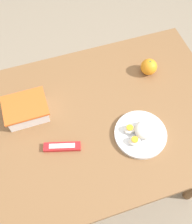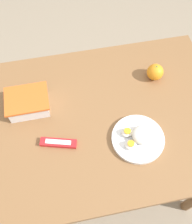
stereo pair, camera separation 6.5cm
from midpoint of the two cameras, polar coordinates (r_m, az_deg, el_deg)
name	(u,v)px [view 2 (the right image)]	position (r m, az deg, el deg)	size (l,w,h in m)	color
ground_plane	(96,171)	(1.86, 1.13, -12.84)	(10.00, 10.00, 0.00)	gray
table	(97,129)	(1.24, 1.65, -3.90)	(1.15, 0.79, 0.77)	brown
food_container	(28,104)	(1.17, -12.98, 1.73)	(0.18, 0.14, 0.08)	white
orange_fruit	(155,72)	(1.27, 14.20, 8.37)	(0.08, 0.08, 0.08)	orange
rice_plate	(139,138)	(1.09, 10.96, -5.59)	(0.22, 0.22, 0.06)	white
candy_bar	(58,143)	(1.08, -6.48, -6.78)	(0.15, 0.08, 0.02)	red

